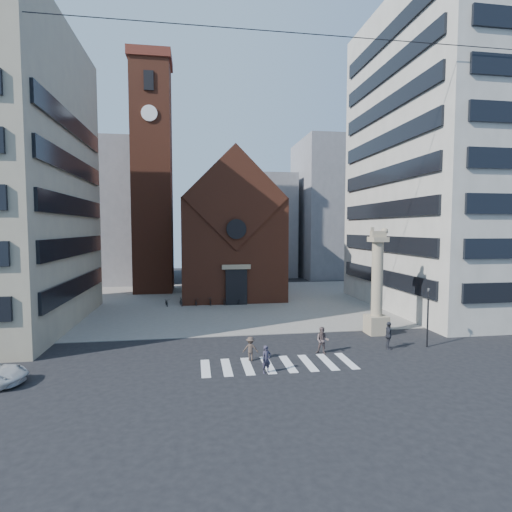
% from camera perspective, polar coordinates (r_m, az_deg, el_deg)
% --- Properties ---
extents(ground, '(120.00, 120.00, 0.00)m').
position_cam_1_polar(ground, '(28.83, 0.79, -13.35)').
color(ground, black).
rests_on(ground, ground).
extents(piazza, '(46.00, 30.00, 0.05)m').
position_cam_1_polar(piazza, '(47.15, -3.10, -6.48)').
color(piazza, gray).
rests_on(piazza, ground).
extents(zebra_crossing, '(10.20, 3.20, 0.01)m').
position_cam_1_polar(zebra_crossing, '(26.13, 3.17, -15.21)').
color(zebra_crossing, white).
rests_on(zebra_crossing, ground).
extents(church, '(12.00, 16.65, 18.00)m').
position_cam_1_polar(church, '(52.38, -3.79, 3.32)').
color(church, brown).
rests_on(church, ground).
extents(campanile, '(5.50, 5.50, 31.20)m').
position_cam_1_polar(campanile, '(55.85, -14.58, 11.21)').
color(campanile, brown).
rests_on(campanile, ground).
extents(building_right, '(18.00, 22.00, 32.00)m').
position_cam_1_polar(building_right, '(49.04, 27.68, 12.23)').
color(building_right, beige).
rests_on(building_right, ground).
extents(bg_block_left, '(16.00, 14.00, 22.00)m').
position_cam_1_polar(bg_block_left, '(68.92, -21.85, 5.71)').
color(bg_block_left, gray).
rests_on(bg_block_left, ground).
extents(bg_block_mid, '(14.00, 12.00, 18.00)m').
position_cam_1_polar(bg_block_mid, '(72.91, -0.47, 4.31)').
color(bg_block_mid, gray).
rests_on(bg_block_mid, ground).
extents(bg_block_right, '(16.00, 14.00, 24.00)m').
position_cam_1_polar(bg_block_right, '(74.16, 12.29, 6.54)').
color(bg_block_right, gray).
rests_on(bg_block_right, ground).
extents(lion_column, '(1.63, 1.60, 8.68)m').
position_cam_1_polar(lion_column, '(33.89, 16.91, -4.90)').
color(lion_column, tan).
rests_on(lion_column, ground).
extents(traffic_light, '(0.13, 0.16, 4.30)m').
position_cam_1_polar(traffic_light, '(31.60, 23.33, -7.85)').
color(traffic_light, black).
rests_on(traffic_light, ground).
extents(pedestrian_0, '(0.71, 0.59, 1.65)m').
position_cam_1_polar(pedestrian_0, '(24.45, 1.49, -14.54)').
color(pedestrian_0, '#2F2C3D').
rests_on(pedestrian_0, ground).
extents(pedestrian_1, '(1.11, 1.02, 1.84)m').
position_cam_1_polar(pedestrian_1, '(28.31, 9.47, -11.80)').
color(pedestrian_1, brown).
rests_on(pedestrian_1, ground).
extents(pedestrian_2, '(0.83, 1.25, 1.97)m').
position_cam_1_polar(pedestrian_2, '(30.42, 18.41, -10.71)').
color(pedestrian_2, '#2B2C34').
rests_on(pedestrian_2, ground).
extents(pedestrian_3, '(1.08, 0.72, 1.56)m').
position_cam_1_polar(pedestrian_3, '(26.61, -0.79, -13.09)').
color(pedestrian_3, '#44362D').
rests_on(pedestrian_3, ground).
extents(scooter_0, '(0.85, 1.65, 0.82)m').
position_cam_1_polar(scooter_0, '(45.07, -12.64, -6.50)').
color(scooter_0, black).
rests_on(scooter_0, piazza).
extents(scooter_1, '(0.73, 1.58, 0.92)m').
position_cam_1_polar(scooter_1, '(44.99, -10.66, -6.43)').
color(scooter_1, black).
rests_on(scooter_1, piazza).
extents(scooter_2, '(0.85, 1.65, 0.82)m').
position_cam_1_polar(scooter_2, '(44.97, -8.67, -6.47)').
color(scooter_2, black).
rests_on(scooter_2, piazza).
extents(scooter_3, '(0.73, 1.58, 0.92)m').
position_cam_1_polar(scooter_3, '(44.99, -6.68, -6.39)').
color(scooter_3, black).
rests_on(scooter_3, piazza).
extents(scooter_4, '(0.85, 1.65, 0.82)m').
position_cam_1_polar(scooter_4, '(45.08, -4.70, -6.41)').
color(scooter_4, black).
rests_on(scooter_4, piazza).
extents(scooter_5, '(0.73, 1.58, 0.92)m').
position_cam_1_polar(scooter_5, '(45.21, -2.73, -6.32)').
color(scooter_5, black).
rests_on(scooter_5, piazza).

